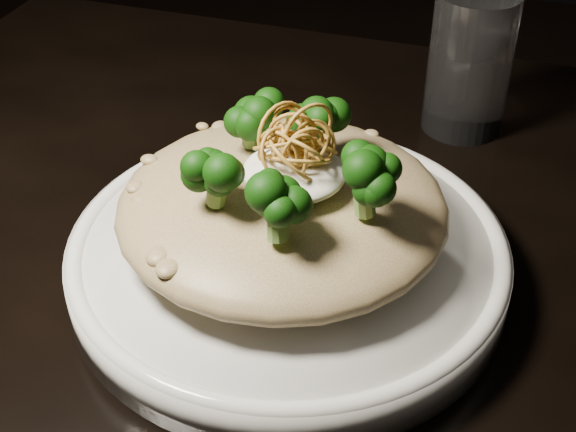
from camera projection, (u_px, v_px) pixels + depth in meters
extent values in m
cube|color=black|center=(399.00, 306.00, 0.59)|extent=(1.10, 0.80, 0.04)
cylinder|color=black|center=(104.00, 273.00, 1.19)|extent=(0.05, 0.05, 0.71)
cylinder|color=silver|center=(288.00, 258.00, 0.58)|extent=(0.31, 0.31, 0.03)
ellipsoid|color=brown|center=(282.00, 206.00, 0.56)|extent=(0.23, 0.23, 0.05)
ellipsoid|color=white|center=(294.00, 172.00, 0.53)|extent=(0.07, 0.07, 0.02)
cylinder|color=silver|center=(470.00, 63.00, 0.72)|extent=(0.09, 0.09, 0.13)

